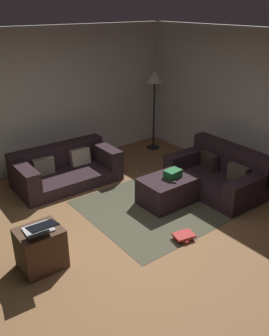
# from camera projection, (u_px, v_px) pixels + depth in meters

# --- Properties ---
(ground_plane) EXTENTS (6.40, 6.40, 0.00)m
(ground_plane) POSITION_uv_depth(u_px,v_px,m) (127.00, 246.00, 4.81)
(ground_plane) COLOR brown
(rear_partition) EXTENTS (6.40, 0.12, 2.60)m
(rear_partition) POSITION_uv_depth(u_px,v_px,m) (24.00, 103.00, 6.54)
(rear_partition) COLOR beige
(rear_partition) RESTS_ON ground_plane
(couch_left) EXTENTS (1.80, 0.98, 0.63)m
(couch_left) POSITION_uv_depth(u_px,v_px,m) (65.00, 169.00, 6.47)
(couch_left) COLOR #2D1E23
(couch_left) RESTS_ON ground_plane
(couch_right) EXTENTS (1.02, 1.62, 0.74)m
(couch_right) POSITION_uv_depth(u_px,v_px,m) (220.00, 174.00, 6.21)
(couch_right) COLOR #2D1E23
(couch_right) RESTS_ON ground_plane
(ottoman) EXTENTS (0.86, 0.61, 0.43)m
(ottoman) POSITION_uv_depth(u_px,v_px,m) (168.00, 190.00, 5.79)
(ottoman) COLOR #2D1E23
(ottoman) RESTS_ON ground_plane
(gift_box) EXTENTS (0.28, 0.21, 0.12)m
(gift_box) POSITION_uv_depth(u_px,v_px,m) (173.00, 174.00, 5.70)
(gift_box) COLOR #19662D
(gift_box) RESTS_ON ottoman
(tv_remote) EXTENTS (0.12, 0.16, 0.02)m
(tv_remote) POSITION_uv_depth(u_px,v_px,m) (173.00, 181.00, 5.60)
(tv_remote) COLOR black
(tv_remote) RESTS_ON ottoman
(side_table) EXTENTS (0.52, 0.44, 0.52)m
(side_table) POSITION_uv_depth(u_px,v_px,m) (41.00, 248.00, 4.35)
(side_table) COLOR #4C3323
(side_table) RESTS_ON ground_plane
(laptop) EXTENTS (0.34, 0.44, 0.18)m
(laptop) POSITION_uv_depth(u_px,v_px,m) (40.00, 228.00, 4.17)
(laptop) COLOR silver
(laptop) RESTS_ON side_table
(book_stack) EXTENTS (0.32, 0.27, 0.08)m
(book_stack) POSITION_uv_depth(u_px,v_px,m) (184.00, 236.00, 4.94)
(book_stack) COLOR #B7332D
(book_stack) RESTS_ON ground_plane
(corner_lamp) EXTENTS (0.36, 0.36, 1.69)m
(corner_lamp) POSITION_uv_depth(u_px,v_px,m) (155.00, 83.00, 7.49)
(corner_lamp) COLOR black
(corner_lamp) RESTS_ON ground_plane
(area_rug) EXTENTS (2.60, 2.00, 0.01)m
(area_rug) POSITION_uv_depth(u_px,v_px,m) (167.00, 202.00, 5.88)
(area_rug) COLOR #484734
(area_rug) RESTS_ON ground_plane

